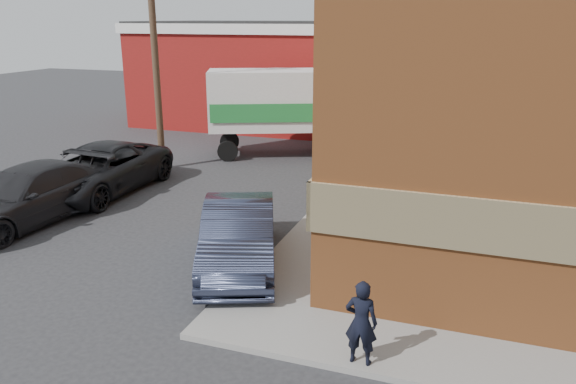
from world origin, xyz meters
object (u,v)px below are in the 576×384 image
Objects in this scene: warehouse at (289,74)px; sedan at (239,235)px; utility_pole at (154,47)px; suv_b at (26,196)px; box_truck at (293,107)px; man at (361,322)px; suv_a at (98,170)px.

warehouse reaches higher than sedan.
warehouse is at bearing 82.23° from utility_pole.
warehouse is 19.24m from sedan.
suv_b is 0.73× the size of box_truck.
man reaches higher than suv_a.
man reaches higher than suv_b.
utility_pole reaches higher than suv_a.
box_truck is at bearing 80.79° from sedan.
sedan is 0.62× the size of box_truck.
utility_pole reaches higher than suv_b.
warehouse is 17.89m from suv_b.
warehouse is 2.12× the size of box_truck.
sedan is (6.70, -7.41, -3.95)m from utility_pole.
warehouse is 2.75× the size of suv_a.
warehouse is at bearing -67.55° from man.
box_truck is (-6.21, 14.51, 1.23)m from man.
man is 0.20× the size of box_truck.
utility_pole is 5.32m from suv_a.
man is 0.27× the size of suv_b.
suv_a is at bearing -94.28° from utility_pole.
suv_b is (-0.43, -6.67, -3.93)m from utility_pole.
warehouse reaches higher than suv_b.
man reaches higher than sedan.
sedan is at bearing -47.89° from utility_pole.
sedan is at bearing -100.27° from box_truck.
man is 0.26× the size of suv_a.
warehouse is 23.39m from man.
warehouse is at bearing 82.61° from suv_a.
suv_b is (-10.81, 3.88, -0.07)m from man.
warehouse is 7.56m from box_truck.
utility_pole is at bearing -45.42° from man.
man is at bearing -33.70° from suv_a.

